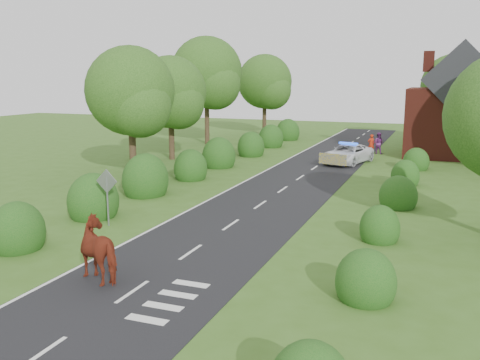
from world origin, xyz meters
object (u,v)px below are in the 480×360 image
at_px(road_sign, 107,189).
at_px(cow, 104,254).
at_px(police_van, 348,154).
at_px(pedestrian_red, 371,144).
at_px(pedestrian_purple, 378,143).

xyz_separation_m(road_sign, cow, (3.54, -5.35, -0.81)).
relative_size(police_van, pedestrian_red, 3.35).
bearing_deg(road_sign, cow, -56.49).
bearing_deg(pedestrian_red, pedestrian_purple, 177.32).
bearing_deg(police_van, road_sign, -93.54).
bearing_deg(pedestrian_red, police_van, 46.03).
xyz_separation_m(police_van, pedestrian_purple, (1.52, 5.98, 0.18)).
distance_m(cow, pedestrian_red, 32.25).
distance_m(pedestrian_red, pedestrian_purple, 0.65).
height_order(road_sign, pedestrian_purple, road_sign).
bearing_deg(police_van, pedestrian_red, 94.78).
bearing_deg(police_van, pedestrian_purple, 90.26).
xyz_separation_m(road_sign, police_van, (6.84, 20.98, -0.94)).
bearing_deg(road_sign, police_van, 71.95).
relative_size(pedestrian_red, pedestrian_purple, 0.93).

